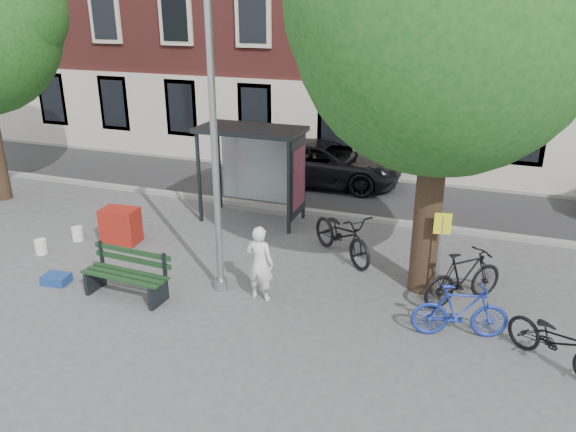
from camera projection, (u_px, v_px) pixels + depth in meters
The scene contains 19 objects.
ground at pixel (221, 289), 11.99m from camera, with size 90.00×90.00×0.00m, color #4C4C4F.
road at pixel (318, 191), 18.12m from camera, with size 40.00×4.00×0.01m, color #28282B.
curb_near at pixel (298, 210), 16.35m from camera, with size 40.00×0.25×0.12m, color gray.
curb_far at pixel (335, 173), 19.86m from camera, with size 40.00×0.25×0.12m, color gray.
lamppost at pixel (215, 164), 10.99m from camera, with size 0.28×0.35×6.11m.
tree_right at pixel (447, 10), 9.90m from camera, with size 5.76×5.60×8.20m.
bus_shelter at pixel (266, 154), 15.09m from camera, with size 2.85×1.45×2.62m.
painter at pixel (260, 263), 11.35m from camera, with size 0.58×0.38×1.60m, color white.
bench at pixel (127, 276), 11.59m from camera, with size 1.90×0.71×0.96m.
bike_a at pixel (342, 234), 13.27m from camera, with size 0.79×2.27×1.19m, color black.
bike_b at pixel (460, 311), 10.14m from camera, with size 0.49×1.74×1.05m, color #1B2F96.
bike_c at pixel (558, 341), 9.30m from camera, with size 0.65×1.87×0.98m, color black.
bike_d at pixel (464, 277), 11.26m from camera, with size 0.54×1.91×1.15m, color black.
car_dark at pixel (324, 163), 18.65m from camera, with size 2.36×5.11×1.42m, color black.
red_stand at pixel (121, 226), 14.17m from camera, with size 0.90×0.60×0.90m, color maroon.
blue_crate at pixel (56, 279), 12.21m from camera, with size 0.55×0.40×0.20m, color navy.
bucket_b at pixel (77, 234), 14.37m from camera, with size 0.28×0.28×0.36m, color white.
bucket_c at pixel (41, 247), 13.62m from camera, with size 0.28×0.28×0.36m, color white.
notice_sign at pixel (441, 238), 11.04m from camera, with size 0.33×0.10×1.92m.
Camera 1 is at (4.98, -9.49, 5.78)m, focal length 35.00 mm.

